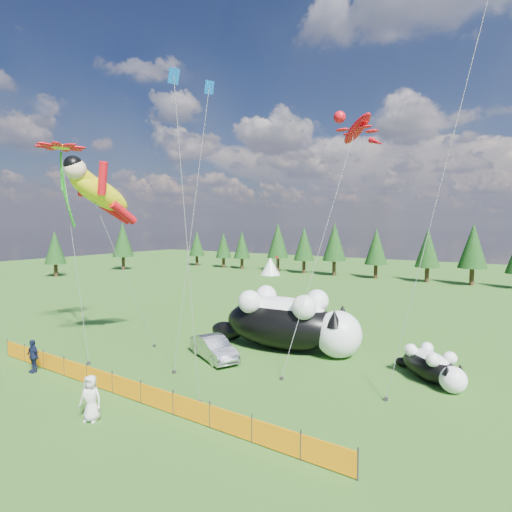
{
  "coord_description": "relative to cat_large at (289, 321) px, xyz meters",
  "views": [
    {
      "loc": [
        14.83,
        -14.78,
        8.04
      ],
      "look_at": [
        2.63,
        4.0,
        6.29
      ],
      "focal_mm": 28.0,
      "sensor_mm": 36.0,
      "label": 1
    }
  ],
  "objects": [
    {
      "name": "ground",
      "position": [
        -2.83,
        -7.58,
        -1.83
      ],
      "size": [
        160.0,
        160.0,
        0.0
      ],
      "primitive_type": "plane",
      "color": "#163B0A",
      "rests_on": "ground"
    },
    {
      "name": "safety_fence",
      "position": [
        -2.83,
        -10.58,
        -1.33
      ],
      "size": [
        22.06,
        0.06,
        1.1
      ],
      "color": "#262626",
      "rests_on": "ground"
    },
    {
      "name": "tree_line",
      "position": [
        -2.83,
        37.42,
        2.17
      ],
      "size": [
        90.0,
        4.0,
        8.0
      ],
      "primitive_type": null,
      "color": "black",
      "rests_on": "ground"
    },
    {
      "name": "festival_tents",
      "position": [
        8.17,
        32.42,
        -0.43
      ],
      "size": [
        50.0,
        3.2,
        2.8
      ],
      "primitive_type": null,
      "color": "white",
      "rests_on": "ground"
    },
    {
      "name": "cat_large",
      "position": [
        0.0,
        0.0,
        0.0
      ],
      "size": [
        10.69,
        4.38,
        3.86
      ],
      "rotation": [
        0.0,
        0.0,
        0.08
      ],
      "color": "black",
      "rests_on": "ground"
    },
    {
      "name": "cat_small",
      "position": [
        8.7,
        -0.69,
        -1.01
      ],
      "size": [
        3.96,
        3.61,
        1.72
      ],
      "rotation": [
        0.0,
        0.0,
        -0.71
      ],
      "color": "black",
      "rests_on": "ground"
    },
    {
      "name": "car",
      "position": [
        -2.87,
        -4.1,
        -1.15
      ],
      "size": [
        4.35,
        3.08,
        1.36
      ],
      "primitive_type": "imported",
      "rotation": [
        0.0,
        0.0,
        1.13
      ],
      "color": "#B9B8BE",
      "rests_on": "ground"
    },
    {
      "name": "spectator_c",
      "position": [
        -9.78,
        -11.18,
        -0.93
      ],
      "size": [
        1.08,
        0.57,
        1.81
      ],
      "primitive_type": "imported",
      "rotation": [
        0.0,
        0.0,
        -0.03
      ],
      "color": "#141B39",
      "rests_on": "ground"
    },
    {
      "name": "spectator_e",
      "position": [
        -2.29,
        -12.79,
        -0.87
      ],
      "size": [
        1.1,
        0.93,
        1.92
      ],
      "primitive_type": "imported",
      "rotation": [
        0.0,
        0.0,
        0.4
      ],
      "color": "silver",
      "rests_on": "ground"
    },
    {
      "name": "superhero_kite",
      "position": [
        -9.26,
        -7.04,
        8.16
      ],
      "size": [
        4.44,
        5.14,
        12.39
      ],
      "color": "#D6D30B",
      "rests_on": "ground"
    },
    {
      "name": "gecko_kite",
      "position": [
        2.46,
        5.21,
        12.85
      ],
      "size": [
        5.64,
        12.84,
        17.62
      ],
      "color": "red",
      "rests_on": "ground"
    },
    {
      "name": "flower_kite",
      "position": [
        -12.99,
        -7.18,
        11.08
      ],
      "size": [
        6.52,
        3.53,
        13.86
      ],
      "color": "red",
      "rests_on": "ground"
    },
    {
      "name": "diamond_kite_a",
      "position": [
        -3.99,
        -3.13,
        13.78
      ],
      "size": [
        1.25,
        4.77,
        17.29
      ],
      "color": "blue",
      "rests_on": "ground"
    },
    {
      "name": "diamond_kite_b",
      "position": [
        10.32,
        1.67,
        17.35
      ],
      "size": [
        3.54,
        6.89,
        21.52
      ],
      "color": "#0DA58B",
      "rests_on": "ground"
    },
    {
      "name": "diamond_kite_c",
      "position": [
        -1.69,
        -8.27,
        12.37
      ],
      "size": [
        2.57,
        1.56,
        15.75
      ],
      "color": "blue",
      "rests_on": "ground"
    }
  ]
}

